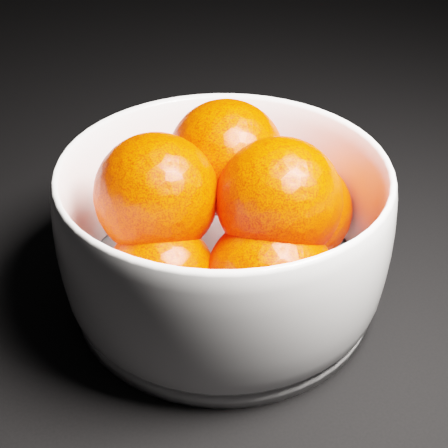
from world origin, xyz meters
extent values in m
cylinder|color=white|center=(-0.25, 0.25, 0.01)|extent=(0.23, 0.23, 0.01)
sphere|color=#F82300|center=(-0.18, 0.27, 0.05)|extent=(0.09, 0.09, 0.09)
sphere|color=#F82300|center=(-0.28, 0.32, 0.05)|extent=(0.07, 0.07, 0.07)
sphere|color=#F82300|center=(-0.30, 0.22, 0.05)|extent=(0.08, 0.08, 0.08)
sphere|color=#F82300|center=(-0.23, 0.20, 0.05)|extent=(0.09, 0.09, 0.09)
sphere|color=#F82300|center=(-0.24, 0.29, 0.10)|extent=(0.09, 0.09, 0.09)
sphere|color=#F82300|center=(-0.30, 0.25, 0.10)|extent=(0.09, 0.09, 0.09)
sphere|color=#F82300|center=(-0.22, 0.22, 0.10)|extent=(0.09, 0.09, 0.09)
camera|label=1|loc=(-0.33, -0.12, 0.34)|focal=50.00mm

